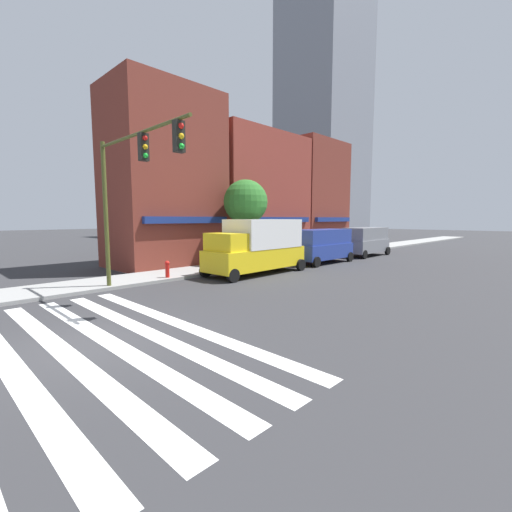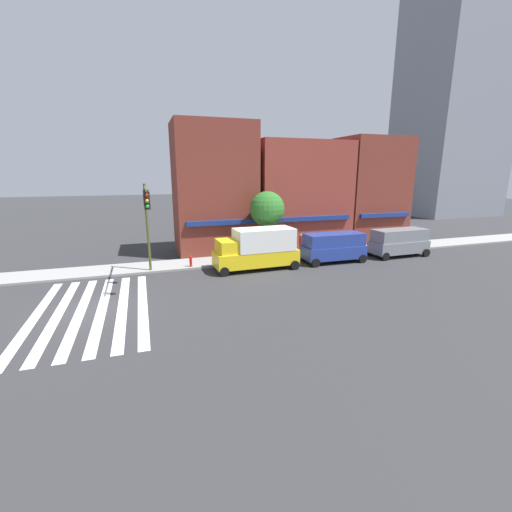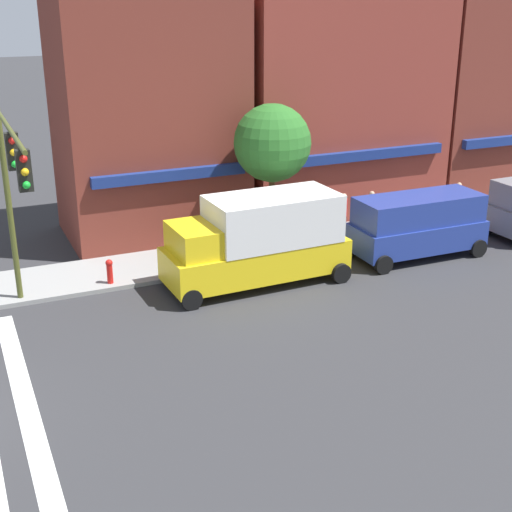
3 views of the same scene
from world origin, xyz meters
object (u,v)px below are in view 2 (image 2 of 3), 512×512
object	(u,v)px
fire_hydrant	(191,261)
pedestrian_green_top	(314,243)
traffic_signal	(147,212)
pedestrian_grey_coat	(356,241)
van_grey	(399,241)
pedestrian_red_jacket	(301,244)
street_tree	(267,209)
van_blue	(334,246)
box_truck_yellow	(257,248)

from	to	relation	value
fire_hydrant	pedestrian_green_top	bearing A→B (deg)	4.66
traffic_signal	pedestrian_grey_coat	distance (m)	18.33
fire_hydrant	van_grey	bearing A→B (deg)	-5.53
traffic_signal	pedestrian_red_jacket	size ratio (longest dim) A/B	3.66
pedestrian_green_top	street_tree	size ratio (longest dim) A/B	0.33
van_blue	pedestrian_green_top	bearing A→B (deg)	98.86
box_truck_yellow	van_blue	distance (m)	6.47
pedestrian_grey_coat	pedestrian_red_jacket	distance (m)	5.25
pedestrian_green_top	van_blue	bearing A→B (deg)	-154.28
box_truck_yellow	pedestrian_green_top	distance (m)	6.64
box_truck_yellow	pedestrian_red_jacket	bearing A→B (deg)	27.48
box_truck_yellow	street_tree	distance (m)	4.20
box_truck_yellow	street_tree	world-z (taller)	street_tree
traffic_signal	box_truck_yellow	size ratio (longest dim) A/B	1.03
box_truck_yellow	fire_hydrant	size ratio (longest dim) A/B	7.44
van_blue	street_tree	size ratio (longest dim) A/B	0.92
box_truck_yellow	van_blue	size ratio (longest dim) A/B	1.25
traffic_signal	pedestrian_grey_coat	xyz separation A→B (m)	(17.74, 2.95, -3.57)
pedestrian_green_top	pedestrian_red_jacket	distance (m)	1.19
pedestrian_grey_coat	van_grey	bearing A→B (deg)	-145.59
van_grey	pedestrian_green_top	bearing A→B (deg)	157.94
pedestrian_grey_coat	fire_hydrant	xyz separation A→B (m)	(-14.82, -0.57, -0.46)
fire_hydrant	box_truck_yellow	bearing A→B (deg)	-19.94
street_tree	pedestrian_grey_coat	bearing A→B (deg)	-3.67
traffic_signal	fire_hydrant	world-z (taller)	traffic_signal
van_grey	street_tree	xyz separation A→B (m)	(-11.06, 2.80, 2.85)
pedestrian_green_top	street_tree	xyz separation A→B (m)	(-4.28, 0.22, 3.07)
van_blue	van_grey	size ratio (longest dim) A/B	1.00
box_truck_yellow	van_blue	xyz separation A→B (m)	(6.47, -0.00, -0.30)
van_grey	box_truck_yellow	bearing A→B (deg)	178.78
van_blue	pedestrian_green_top	distance (m)	2.61
van_grey	pedestrian_grey_coat	xyz separation A→B (m)	(-2.73, 2.27, -0.21)
traffic_signal	van_blue	bearing A→B (deg)	2.77
traffic_signal	street_tree	size ratio (longest dim) A/B	1.19
box_truck_yellow	van_blue	bearing A→B (deg)	-1.64
traffic_signal	box_truck_yellow	xyz separation A→B (m)	(7.60, 0.68, -3.05)
van_grey	pedestrian_red_jacket	world-z (taller)	van_grey
van_blue	traffic_signal	bearing A→B (deg)	-176.60
fire_hydrant	street_tree	distance (m)	7.47
traffic_signal	van_grey	xyz separation A→B (m)	(20.47, 0.68, -3.35)
traffic_signal	van_grey	size ratio (longest dim) A/B	1.28
pedestrian_grey_coat	fire_hydrant	bearing A→B (deg)	76.29
box_truck_yellow	pedestrian_red_jacket	world-z (taller)	box_truck_yellow
traffic_signal	van_blue	distance (m)	14.47
traffic_signal	pedestrian_grey_coat	world-z (taller)	traffic_signal
van_grey	pedestrian_grey_coat	bearing A→B (deg)	139.09
van_blue	street_tree	world-z (taller)	street_tree
traffic_signal	street_tree	xyz separation A→B (m)	(9.41, 3.48, -0.50)
box_truck_yellow	pedestrian_grey_coat	world-z (taller)	box_truck_yellow
box_truck_yellow	pedestrian_red_jacket	size ratio (longest dim) A/B	3.54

